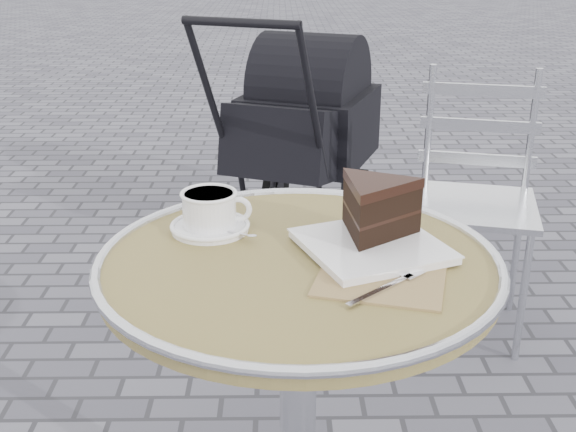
{
  "coord_description": "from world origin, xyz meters",
  "views": [
    {
      "loc": [
        -0.04,
        -1.15,
        1.27
      ],
      "look_at": [
        -0.02,
        0.08,
        0.78
      ],
      "focal_mm": 45.0,
      "sensor_mm": 36.0,
      "label": 1
    }
  ],
  "objects_px": {
    "cappuccino_set": "(211,213)",
    "cake_plate_set": "(375,217)",
    "cafe_table": "(298,339)",
    "bistro_chair": "(476,171)",
    "baby_stroller": "(301,140)"
  },
  "relations": [
    {
      "from": "baby_stroller",
      "to": "cappuccino_set",
      "type": "bearing_deg",
      "value": -76.65
    },
    {
      "from": "cake_plate_set",
      "to": "bistro_chair",
      "type": "height_order",
      "value": "bistro_chair"
    },
    {
      "from": "cappuccino_set",
      "to": "cake_plate_set",
      "type": "distance_m",
      "value": 0.31
    },
    {
      "from": "cappuccino_set",
      "to": "baby_stroller",
      "type": "bearing_deg",
      "value": 82.53
    },
    {
      "from": "cappuccino_set",
      "to": "bistro_chair",
      "type": "distance_m",
      "value": 1.26
    },
    {
      "from": "cafe_table",
      "to": "bistro_chair",
      "type": "xyz_separation_m",
      "value": [
        0.61,
        1.09,
        -0.03
      ]
    },
    {
      "from": "cafe_table",
      "to": "bistro_chair",
      "type": "height_order",
      "value": "bistro_chair"
    },
    {
      "from": "cafe_table",
      "to": "bistro_chair",
      "type": "bearing_deg",
      "value": 60.58
    },
    {
      "from": "cappuccino_set",
      "to": "bistro_chair",
      "type": "relative_size",
      "value": 0.19
    },
    {
      "from": "cafe_table",
      "to": "cake_plate_set",
      "type": "xyz_separation_m",
      "value": [
        0.14,
        0.05,
        0.22
      ]
    },
    {
      "from": "bistro_chair",
      "to": "cappuccino_set",
      "type": "bearing_deg",
      "value": -115.56
    },
    {
      "from": "cake_plate_set",
      "to": "baby_stroller",
      "type": "bearing_deg",
      "value": 70.95
    },
    {
      "from": "cappuccino_set",
      "to": "bistro_chair",
      "type": "height_order",
      "value": "bistro_chair"
    },
    {
      "from": "cafe_table",
      "to": "cappuccino_set",
      "type": "xyz_separation_m",
      "value": [
        -0.17,
        0.13,
        0.2
      ]
    },
    {
      "from": "cappuccino_set",
      "to": "baby_stroller",
      "type": "height_order",
      "value": "baby_stroller"
    }
  ]
}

